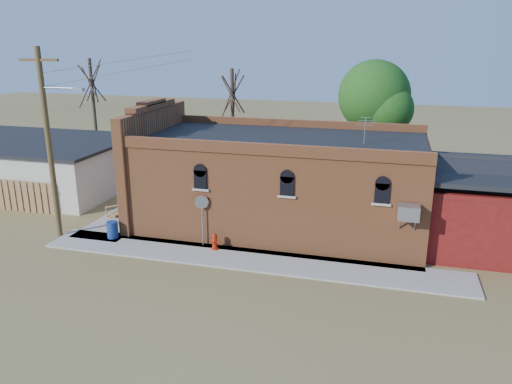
% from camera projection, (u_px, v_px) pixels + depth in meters
% --- Properties ---
extents(ground, '(120.00, 120.00, 0.00)m').
position_uv_depth(ground, '(208.00, 265.00, 21.42)').
color(ground, brown).
rests_on(ground, ground).
extents(sidewalk_south, '(19.00, 2.20, 0.08)m').
position_uv_depth(sidewalk_south, '(247.00, 259.00, 21.86)').
color(sidewalk_south, '#9E9991').
rests_on(sidewalk_south, ground).
extents(sidewalk_west, '(2.60, 10.00, 0.08)m').
position_uv_depth(sidewalk_west, '(141.00, 208.00, 28.53)').
color(sidewalk_west, '#9E9991').
rests_on(sidewalk_west, ground).
extents(brick_bar, '(16.40, 7.97, 6.30)m').
position_uv_depth(brick_bar, '(275.00, 182.00, 25.39)').
color(brick_bar, '#AE5F35').
rests_on(brick_bar, ground).
extents(red_shed, '(5.40, 6.40, 4.30)m').
position_uv_depth(red_shed, '(483.00, 198.00, 22.94)').
color(red_shed, '#5D1210').
rests_on(red_shed, ground).
extents(wood_fence, '(5.20, 0.10, 1.80)m').
position_uv_depth(wood_fence, '(16.00, 196.00, 27.88)').
color(wood_fence, '#946942').
rests_on(wood_fence, ground).
extents(utility_pole, '(3.12, 0.26, 9.00)m').
position_uv_depth(utility_pole, '(50.00, 140.00, 23.18)').
color(utility_pole, '#46361C').
rests_on(utility_pole, ground).
extents(tree_bare_near, '(2.80, 2.80, 7.65)m').
position_uv_depth(tree_bare_near, '(232.00, 93.00, 32.42)').
color(tree_bare_near, '#493429').
rests_on(tree_bare_near, ground).
extents(tree_bare_far, '(2.80, 2.80, 8.16)m').
position_uv_depth(tree_bare_far, '(91.00, 82.00, 35.99)').
color(tree_bare_far, '#493429').
rests_on(tree_bare_far, ground).
extents(tree_leafy, '(4.40, 4.40, 8.15)m').
position_uv_depth(tree_leafy, '(374.00, 96.00, 30.63)').
color(tree_leafy, '#493429').
rests_on(tree_leafy, ground).
extents(fire_hydrant, '(0.44, 0.43, 0.76)m').
position_uv_depth(fire_hydrant, '(215.00, 241.00, 22.72)').
color(fire_hydrant, '#A61F09').
rests_on(fire_hydrant, sidewalk_south).
extents(stop_sign, '(0.63, 0.31, 2.44)m').
position_uv_depth(stop_sign, '(202.00, 207.00, 22.74)').
color(stop_sign, '#94959A').
rests_on(stop_sign, sidewalk_south).
extents(trash_barrel, '(0.60, 0.60, 0.81)m').
position_uv_depth(trash_barrel, '(112.00, 230.00, 24.03)').
color(trash_barrel, navy).
rests_on(trash_barrel, sidewalk_west).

